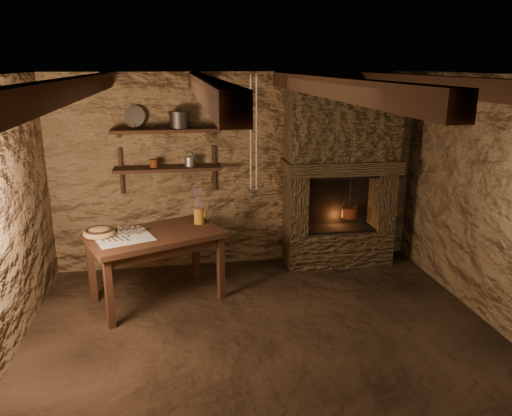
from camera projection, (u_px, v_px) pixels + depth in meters
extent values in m
plane|color=black|center=(266.00, 343.00, 4.63)|extent=(4.50, 4.50, 0.00)
cube|color=brown|center=(238.00, 172.00, 6.19)|extent=(4.50, 0.04, 2.40)
cube|color=brown|center=(343.00, 343.00, 2.39)|extent=(4.50, 0.04, 2.40)
cube|color=brown|center=(505.00, 208.00, 4.64)|extent=(0.04, 4.00, 2.40)
cube|color=black|center=(268.00, 75.00, 3.95)|extent=(4.50, 4.00, 0.04)
cube|color=black|center=(72.00, 89.00, 3.75)|extent=(0.14, 3.95, 0.16)
cube|color=black|center=(205.00, 88.00, 3.90)|extent=(0.14, 3.95, 0.16)
cube|color=black|center=(328.00, 87.00, 4.06)|extent=(0.14, 3.95, 0.16)
cube|color=black|center=(442.00, 86.00, 4.21)|extent=(0.14, 3.95, 0.16)
cube|color=black|center=(168.00, 168.00, 5.87)|extent=(1.25, 0.30, 0.04)
cube|color=black|center=(166.00, 130.00, 5.75)|extent=(1.25, 0.30, 0.04)
cube|color=#362A1B|center=(337.00, 246.00, 6.43)|extent=(1.35, 0.45, 0.45)
cube|color=#362A1B|center=(295.00, 203.00, 6.17)|extent=(0.23, 0.45, 0.75)
cube|color=#362A1B|center=(381.00, 199.00, 6.35)|extent=(0.23, 0.45, 0.75)
cube|color=#362A1B|center=(342.00, 166.00, 6.10)|extent=(1.43, 0.51, 0.16)
cube|color=#362A1B|center=(343.00, 121.00, 5.98)|extent=(1.35, 0.45, 0.94)
cube|color=black|center=(334.00, 197.00, 6.45)|extent=(0.90, 0.06, 0.75)
cube|color=black|center=(155.00, 236.00, 5.26)|extent=(1.55, 1.24, 0.06)
cube|color=black|center=(155.00, 243.00, 5.28)|extent=(1.40, 1.09, 0.10)
cube|color=silver|center=(124.00, 238.00, 5.09)|extent=(0.66, 0.60, 0.01)
cylinder|color=#9D691E|center=(199.00, 216.00, 5.54)|extent=(0.13, 0.13, 0.18)
torus|color=#9D691E|center=(204.00, 214.00, 5.55)|extent=(0.02, 0.10, 0.10)
ellipsoid|color=olive|center=(99.00, 233.00, 5.13)|extent=(0.33, 0.33, 0.12)
cylinder|color=#2C2927|center=(179.00, 121.00, 5.74)|extent=(0.26, 0.26, 0.17)
cylinder|color=#A0A09B|center=(135.00, 117.00, 5.75)|extent=(0.28, 0.20, 0.25)
cylinder|color=#582411|center=(154.00, 163.00, 5.83)|extent=(0.10, 0.10, 0.09)
cylinder|color=maroon|center=(349.00, 213.00, 6.28)|extent=(0.19, 0.19, 0.13)
torus|color=#2C2927|center=(349.00, 207.00, 6.25)|extent=(0.20, 0.01, 0.20)
cylinder|color=#2C2927|center=(350.00, 193.00, 6.20)|extent=(0.01, 0.01, 0.44)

